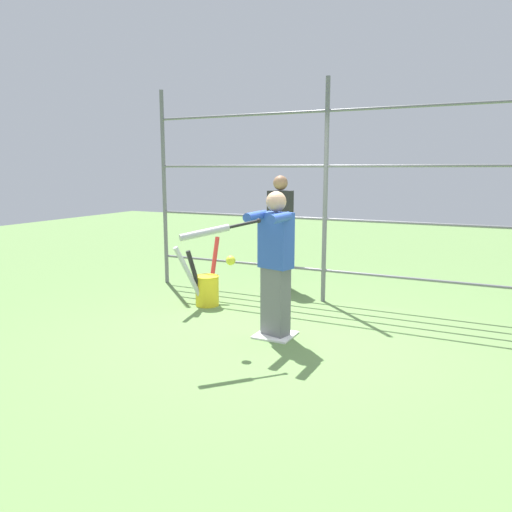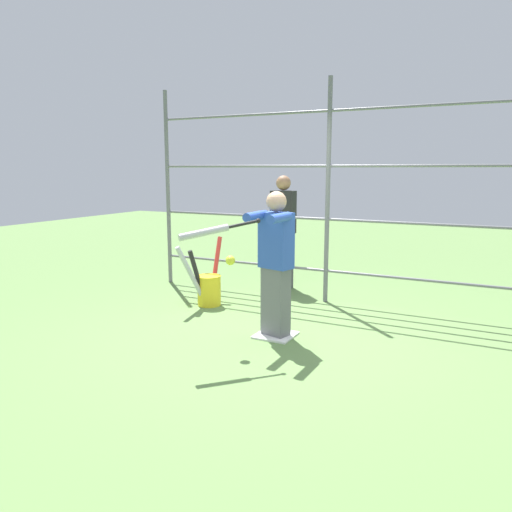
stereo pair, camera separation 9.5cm
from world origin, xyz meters
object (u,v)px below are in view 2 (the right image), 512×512
object	(u,v)px
bat_bucket	(208,287)
baseball_bat_swinging	(211,231)
batter	(275,260)
bystander_behind_fence	(283,230)
softball_in_flight	(230,260)

from	to	relation	value
bat_bucket	baseball_bat_swinging	bearing A→B (deg)	124.13
batter	bystander_behind_fence	size ratio (longest dim) A/B	0.92
softball_in_flight	bystander_behind_fence	xyz separation A→B (m)	(0.56, -2.52, -0.01)
softball_in_flight	baseball_bat_swinging	bearing A→B (deg)	86.29
batter	softball_in_flight	world-z (taller)	batter
baseball_bat_swinging	bat_bucket	world-z (taller)	baseball_bat_swinging
batter	bystander_behind_fence	world-z (taller)	bystander_behind_fence
bat_bucket	batter	bearing A→B (deg)	151.15
softball_in_flight	bystander_behind_fence	bearing A→B (deg)	-77.49
softball_in_flight	bystander_behind_fence	world-z (taller)	bystander_behind_fence
bat_bucket	bystander_behind_fence	world-z (taller)	bystander_behind_fence
batter	bystander_behind_fence	distance (m)	2.22
baseball_bat_swinging	bat_bucket	distance (m)	2.06
batter	baseball_bat_swinging	distance (m)	0.92
baseball_bat_swinging	softball_in_flight	size ratio (longest dim) A/B	6.97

